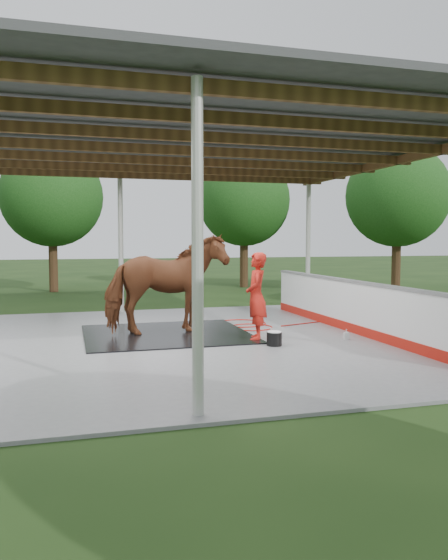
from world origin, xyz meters
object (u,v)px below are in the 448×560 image
object	(u,v)px
wash_bucket	(274,338)
handler	(256,296)
horse	(166,284)
dasher_board	(351,307)

from	to	relation	value
wash_bucket	handler	bearing A→B (deg)	99.66
horse	wash_bucket	distance (m)	2.70
dasher_board	handler	xyz separation A→B (m)	(-2.36, -0.35, 0.35)
handler	dasher_board	bearing A→B (deg)	116.34
dasher_board	handler	bearing A→B (deg)	-171.48
dasher_board	horse	xyz separation A→B (m)	(-4.02, 0.74, 0.55)
horse	wash_bucket	world-z (taller)	horse
horse	handler	size ratio (longest dim) A/B	1.42
dasher_board	wash_bucket	world-z (taller)	dasher_board
dasher_board	horse	bearing A→B (deg)	169.62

